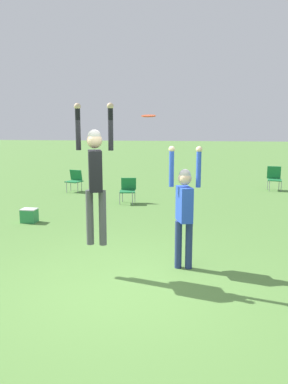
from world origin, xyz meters
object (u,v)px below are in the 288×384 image
Objects in this scene: camping_chair_3 at (274,177)px; camping_chair_2 at (75,179)px; camping_chair_1 at (128,189)px; person_defending at (184,205)px; frisbee at (149,116)px; person_jumping at (95,171)px; cooler_box at (29,215)px.

camping_chair_2 is at bearing 20.19° from camping_chair_3.
camping_chair_1 is 0.88× the size of camping_chair_3.
person_defending reaches higher than camping_chair_2.
frisbee reaches higher than camping_chair_2.
frisbee is (0.82, 0.23, 0.85)m from person_jumping.
camping_chair_2 is at bearing 95.28° from cooler_box.
person_jumping is at bearing -48.40° from cooler_box.
camping_chair_2 is (-2.41, 1.82, -0.00)m from camping_chair_1.
frisbee is 0.28× the size of camping_chair_1.
person_jumping reaches higher than camping_chair_1.
cooler_box is (-7.01, -6.13, -0.34)m from camping_chair_3.
frisbee is at bearing 93.44° from camping_chair_1.
camping_chair_3 is at bearing 141.90° from person_defending.
cooler_box is at bearing 22.40° from person_jumping.
person_jumping reaches higher than person_defending.
camping_chair_2 is (-3.91, 7.40, -2.10)m from frisbee.
camping_chair_1 is at bearing 105.04° from frisbee.
camping_chair_1 is 2.09× the size of cooler_box.
camping_chair_2 is at bearing -48.70° from camping_chair_1.
person_jumping is 10.19m from camping_chair_3.
person_jumping is 1.59m from person_defending.
camping_chair_3 is at bearing 68.36° from frisbee.
camping_chair_2 reaches higher than camping_chair_1.
person_defending is 9.16m from camping_chair_3.
person_defending is at bearing 79.90° from camping_chair_3.
camping_chair_3 is (3.53, 8.90, -2.05)m from frisbee.
frisbee is 0.28× the size of camping_chair_2.
camping_chair_2 reaches higher than cooler_box.
camping_chair_3 is at bearing -152.11° from camping_chair_2.
frisbee reaches higher than cooler_box.
person_defending is at bearing -90.00° from person_jumping.
person_defending is 5.48× the size of cooler_box.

